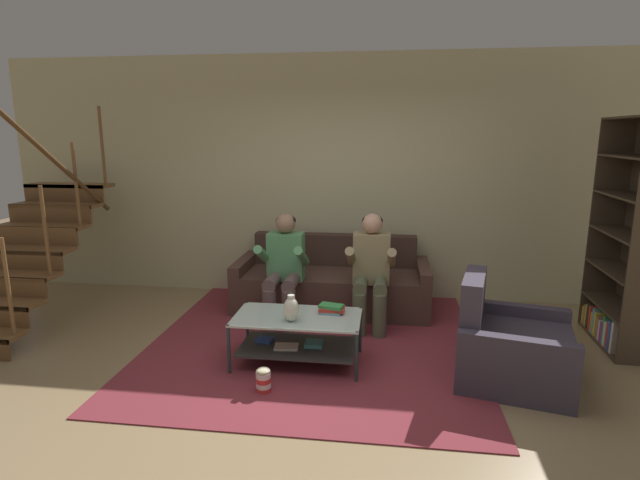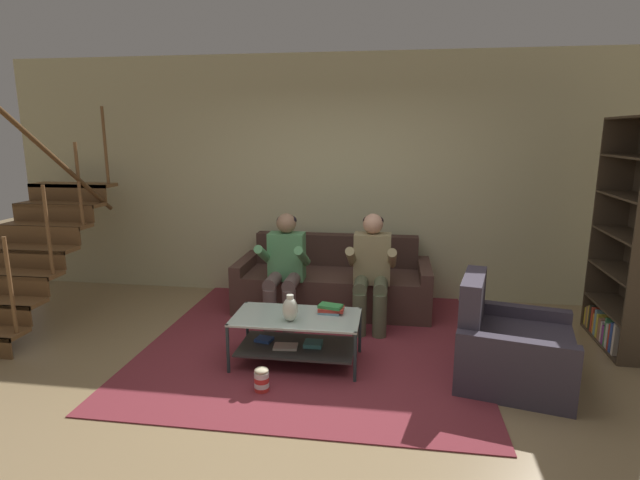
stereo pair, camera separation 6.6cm
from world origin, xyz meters
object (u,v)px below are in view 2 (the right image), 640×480
object	(u,v)px
person_seated_left	(285,264)
book_stack	(331,309)
couch	(333,284)
coffee_table	(296,332)
popcorn_tub	(262,380)
armchair	(509,349)
bookshelf	(631,262)
person_seated_right	(372,267)
vase	(290,309)

from	to	relation	value
person_seated_left	book_stack	distance (m)	1.03
couch	coffee_table	size ratio (longest dim) A/B	1.99
popcorn_tub	armchair	bearing A→B (deg)	13.82
coffee_table	bookshelf	world-z (taller)	bookshelf
coffee_table	armchair	world-z (taller)	armchair
person_seated_right	armchair	world-z (taller)	person_seated_right
couch	person_seated_right	world-z (taller)	person_seated_right
book_stack	armchair	bearing A→B (deg)	-6.64
person_seated_right	book_stack	distance (m)	0.90
bookshelf	armchair	bearing A→B (deg)	-143.86
vase	book_stack	distance (m)	0.40
popcorn_tub	book_stack	bearing A→B (deg)	54.76
book_stack	popcorn_tub	bearing A→B (deg)	-125.24
book_stack	armchair	distance (m)	1.51
bookshelf	armchair	xyz separation A→B (m)	(-1.23, -0.90, -0.54)
couch	vase	size ratio (longest dim) A/B	9.48
person_seated_left	book_stack	xyz separation A→B (m)	(0.59, -0.83, -0.16)
person_seated_left	book_stack	size ratio (longest dim) A/B	5.05
person_seated_left	armchair	xyz separation A→B (m)	(2.08, -1.00, -0.36)
couch	coffee_table	xyz separation A→B (m)	(-0.15, -1.46, 0.01)
person_seated_left	coffee_table	world-z (taller)	person_seated_left
person_seated_right	couch	bearing A→B (deg)	131.97
coffee_table	armchair	distance (m)	1.78
person_seated_right	vase	world-z (taller)	person_seated_right
person_seated_right	popcorn_tub	size ratio (longest dim) A/B	5.91
couch	person_seated_right	bearing A→B (deg)	-48.03
vase	armchair	xyz separation A→B (m)	(1.80, 0.07, -0.27)
coffee_table	popcorn_tub	xyz separation A→B (m)	(-0.17, -0.53, -0.19)
armchair	popcorn_tub	world-z (taller)	armchair
bookshelf	popcorn_tub	distance (m)	3.54
coffee_table	book_stack	distance (m)	0.36
person_seated_left	vase	size ratio (longest dim) A/B	5.05
coffee_table	book_stack	xyz separation A→B (m)	(0.29, 0.12, 0.19)
person_seated_right	vase	bearing A→B (deg)	-120.51
person_seated_right	armchair	size ratio (longest dim) A/B	1.12
couch	book_stack	distance (m)	1.36
couch	person_seated_left	world-z (taller)	person_seated_left
couch	coffee_table	bearing A→B (deg)	-95.78
person_seated_left	bookshelf	xyz separation A→B (m)	(3.31, -0.10, 0.18)
person_seated_right	bookshelf	distance (m)	2.41
couch	bookshelf	bearing A→B (deg)	-12.12
vase	couch	bearing A→B (deg)	83.68
coffee_table	bookshelf	xyz separation A→B (m)	(3.00, 0.85, 0.53)
person_seated_left	bookshelf	world-z (taller)	bookshelf
book_stack	popcorn_tub	size ratio (longest dim) A/B	1.15
bookshelf	popcorn_tub	size ratio (longest dim) A/B	10.71
person_seated_right	coffee_table	xyz separation A→B (m)	(-0.60, -0.95, -0.36)
couch	popcorn_tub	size ratio (longest dim) A/B	10.92
bookshelf	person_seated_left	bearing A→B (deg)	178.20
couch	popcorn_tub	xyz separation A→B (m)	(-0.32, -1.99, -0.18)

